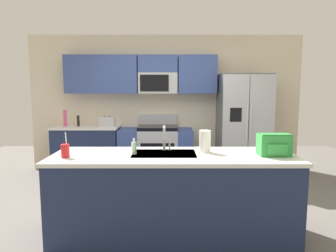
% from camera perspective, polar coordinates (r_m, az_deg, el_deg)
% --- Properties ---
extents(ground_plane, '(9.00, 9.00, 0.00)m').
position_cam_1_polar(ground_plane, '(4.08, -0.53, -15.90)').
color(ground_plane, '#66605B').
rests_on(ground_plane, ground).
extents(kitchen_wall_unit, '(5.20, 0.43, 2.60)m').
position_cam_1_polar(kitchen_wall_unit, '(5.84, -1.67, 5.93)').
color(kitchen_wall_unit, beige).
rests_on(kitchen_wall_unit, ground).
extents(back_counter, '(1.21, 0.63, 0.90)m').
position_cam_1_polar(back_counter, '(5.87, -14.76, -4.34)').
color(back_counter, '#1E2A4D').
rests_on(back_counter, ground).
extents(range_oven, '(1.36, 0.61, 1.10)m').
position_cam_1_polar(range_oven, '(5.68, -2.03, -4.58)').
color(range_oven, '#B7BABF').
rests_on(range_oven, ground).
extents(refrigerator, '(0.90, 0.76, 1.85)m').
position_cam_1_polar(refrigerator, '(5.69, 14.28, 0.16)').
color(refrigerator, '#4C4F54').
rests_on(refrigerator, ground).
extents(island_counter, '(2.56, 0.83, 0.90)m').
position_cam_1_polar(island_counter, '(3.33, 1.26, -12.90)').
color(island_counter, '#1E2A4D').
rests_on(island_counter, ground).
extents(toaster, '(0.28, 0.16, 0.18)m').
position_cam_1_polar(toaster, '(5.65, -11.16, 0.85)').
color(toaster, '#B7BABF').
rests_on(toaster, back_counter).
extents(pepper_mill, '(0.05, 0.05, 0.20)m').
position_cam_1_polar(pepper_mill, '(5.83, -16.34, 0.97)').
color(pepper_mill, black).
rests_on(pepper_mill, back_counter).
extents(bottle_pink, '(0.06, 0.06, 0.30)m').
position_cam_1_polar(bottle_pink, '(5.89, -18.61, 1.45)').
color(bottle_pink, '#EA4C93').
rests_on(bottle_pink, back_counter).
extents(sink_faucet, '(0.08, 0.21, 0.28)m').
position_cam_1_polar(sink_faucet, '(3.36, -0.36, -1.88)').
color(sink_faucet, '#B7BABF').
rests_on(sink_faucet, island_counter).
extents(drink_cup_red, '(0.08, 0.08, 0.26)m').
position_cam_1_polar(drink_cup_red, '(3.22, -18.58, -4.43)').
color(drink_cup_red, red).
rests_on(drink_cup_red, island_counter).
extents(soap_dispenser, '(0.06, 0.06, 0.17)m').
position_cam_1_polar(soap_dispenser, '(3.22, -6.19, -4.12)').
color(soap_dispenser, '#A5D8B2').
rests_on(soap_dispenser, island_counter).
extents(paper_towel_roll, '(0.12, 0.12, 0.24)m').
position_cam_1_polar(paper_towel_roll, '(3.32, 7.26, -2.89)').
color(paper_towel_roll, white).
rests_on(paper_towel_roll, island_counter).
extents(backpack, '(0.32, 0.22, 0.23)m').
position_cam_1_polar(backpack, '(3.32, 19.70, -3.29)').
color(backpack, green).
rests_on(backpack, island_counter).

